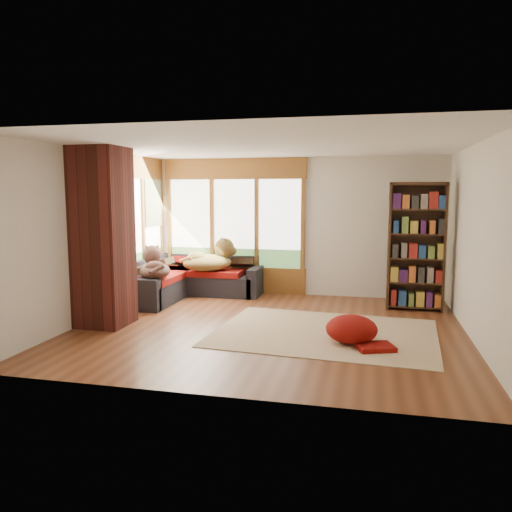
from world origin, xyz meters
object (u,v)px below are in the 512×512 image
at_px(sectional_sofa, 184,282).
at_px(dog_tan, 211,254).
at_px(area_rug, 325,333).
at_px(brick_chimney, 103,237).
at_px(dog_brindle, 154,262).
at_px(pouf, 352,328).
at_px(bookshelf, 416,247).

height_order(sectional_sofa, dog_tan, dog_tan).
relative_size(sectional_sofa, area_rug, 0.73).
xyz_separation_m(brick_chimney, dog_brindle, (0.19, 1.30, -0.53)).
height_order(sectional_sofa, pouf, sectional_sofa).
bearing_deg(brick_chimney, bookshelf, 24.04).
xyz_separation_m(pouf, dog_tan, (-2.69, 2.40, 0.61)).
height_order(pouf, dog_brindle, dog_brindle).
relative_size(brick_chimney, bookshelf, 1.23).
bearing_deg(pouf, dog_tan, 138.34).
height_order(area_rug, bookshelf, bookshelf).
bearing_deg(brick_chimney, area_rug, 4.83).
relative_size(pouf, dog_tan, 0.61).
bearing_deg(dog_tan, pouf, -73.74).
distance_m(pouf, dog_tan, 3.66).
distance_m(area_rug, pouf, 0.56).
bearing_deg(brick_chimney, pouf, -1.57).
height_order(sectional_sofa, dog_brindle, dog_brindle).
distance_m(bookshelf, pouf, 2.48).
height_order(brick_chimney, pouf, brick_chimney).
distance_m(pouf, dog_brindle, 3.73).
height_order(sectional_sofa, area_rug, sectional_sofa).
distance_m(area_rug, bookshelf, 2.44).
distance_m(sectional_sofa, dog_brindle, 0.92).
bearing_deg(pouf, sectional_sofa, 145.73).
relative_size(brick_chimney, pouf, 3.88).
relative_size(sectional_sofa, dog_tan, 2.01).
distance_m(area_rug, dog_tan, 3.18).
xyz_separation_m(brick_chimney, dog_tan, (0.90, 2.30, -0.49)).
relative_size(dog_tan, dog_brindle, 1.12).
height_order(bookshelf, dog_brindle, bookshelf).
xyz_separation_m(brick_chimney, sectional_sofa, (0.45, 2.05, -1.00)).
bearing_deg(bookshelf, sectional_sofa, 179.69).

